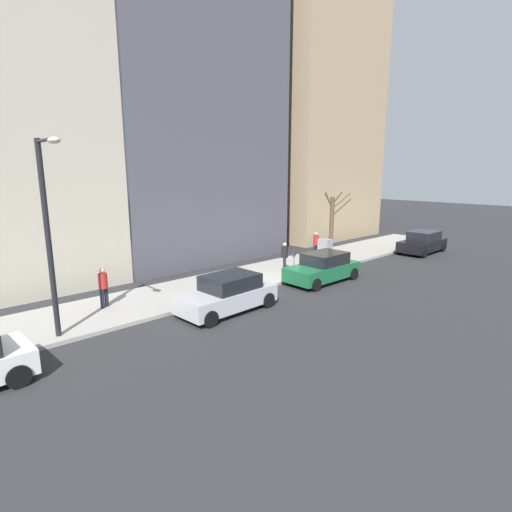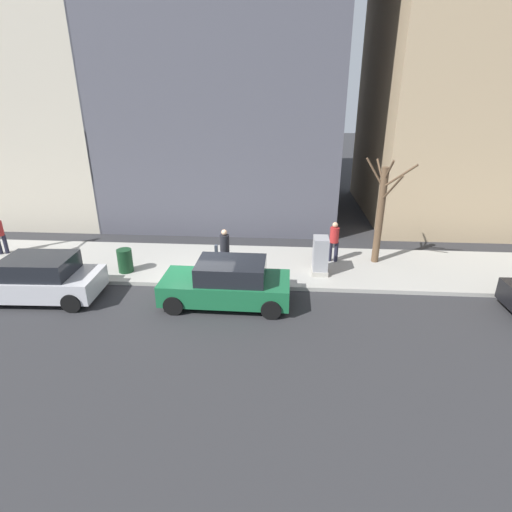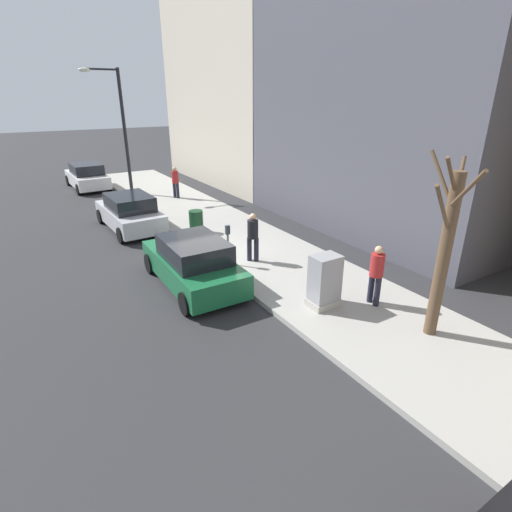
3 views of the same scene
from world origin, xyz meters
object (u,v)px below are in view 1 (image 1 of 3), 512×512
object	(u,v)px
bare_tree	(332,223)
trash_bin	(237,278)
pedestrian_midblock	(285,255)
parked_car_silver	(228,294)
utility_box	(325,251)
office_tower_left	(303,59)
parked_car_black	(423,243)
parked_car_green	(323,268)
pedestrian_far_corner	(103,285)
streetlamp	(49,224)
parking_meter	(294,260)
pedestrian_near_meter	(316,243)
office_block_center	(164,68)

from	to	relation	value
bare_tree	trash_bin	bearing A→B (deg)	99.68
pedestrian_midblock	trash_bin	bearing A→B (deg)	140.57
parked_car_silver	bare_tree	size ratio (longest dim) A/B	1.02
utility_box	office_tower_left	world-z (taller)	office_tower_left
parked_car_black	parked_car_green	size ratio (longest dim) A/B	1.00
bare_tree	pedestrian_midblock	xyz separation A→B (m)	(-1.27, 5.98, -1.17)
parked_car_black	pedestrian_midblock	size ratio (longest dim) A/B	2.55
pedestrian_midblock	pedestrian_far_corner	size ratio (longest dim) A/B	1.00
streetlamp	trash_bin	bearing A→B (deg)	-85.73
parking_meter	parked_car_silver	bearing A→B (deg)	105.45
parking_meter	utility_box	xyz separation A→B (m)	(0.85, -3.81, -0.13)
parked_car_black	utility_box	size ratio (longest dim) A/B	2.96
parked_car_black	bare_tree	size ratio (longest dim) A/B	1.01
parked_car_black	office_tower_left	size ratio (longest dim) A/B	0.14
bare_tree	pedestrian_midblock	size ratio (longest dim) A/B	2.52
parked_car_black	pedestrian_near_meter	size ratio (longest dim) A/B	2.55
bare_tree	pedestrian_far_corner	size ratio (longest dim) A/B	2.52
parked_car_silver	parked_car_green	bearing A→B (deg)	-91.07
parked_car_black	office_block_center	xyz separation A→B (m)	(12.50, 12.62, 11.54)
utility_box	trash_bin	distance (m)	7.45
trash_bin	pedestrian_far_corner	xyz separation A→B (m)	(1.42, 5.92, 0.49)
trash_bin	pedestrian_midblock	size ratio (longest dim) A/B	0.54
parked_car_green	utility_box	world-z (taller)	utility_box
parked_car_silver	pedestrian_far_corner	distance (m)	5.09
parking_meter	pedestrian_near_meter	xyz separation A→B (m)	(2.06, -4.43, 0.11)
pedestrian_far_corner	parking_meter	bearing A→B (deg)	144.64
bare_tree	trash_bin	xyz separation A→B (m)	(-1.67, 9.78, -1.66)
utility_box	parked_car_black	bearing A→B (deg)	-107.43
parked_car_green	pedestrian_far_corner	distance (m)	10.68
office_block_center	office_tower_left	bearing A→B (deg)	-93.00
office_block_center	parked_car_black	bearing A→B (deg)	-134.73
parked_car_silver	pedestrian_midblock	world-z (taller)	pedestrian_midblock
parked_car_silver	trash_bin	distance (m)	3.04
streetlamp	trash_bin	distance (m)	8.96
utility_box	office_block_center	distance (m)	15.92
parked_car_black	bare_tree	bearing A→B (deg)	55.01
office_tower_left	office_block_center	xyz separation A→B (m)	(0.69, 13.13, -2.63)
streetlamp	pedestrian_midblock	xyz separation A→B (m)	(1.01, -12.06, -2.93)
trash_bin	pedestrian_far_corner	world-z (taller)	pedestrian_far_corner
utility_box	bare_tree	world-z (taller)	bare_tree
bare_tree	parked_car_green	bearing A→B (deg)	122.99
parked_car_green	utility_box	size ratio (longest dim) A/B	2.95
parked_car_silver	bare_tree	xyz separation A→B (m)	(3.73, -12.00, 1.52)
parking_meter	office_block_center	xyz separation A→B (m)	(10.87, 0.92, 11.30)
streetlamp	bare_tree	world-z (taller)	streetlamp
trash_bin	pedestrian_near_meter	bearing A→B (deg)	-78.67
streetlamp	pedestrian_far_corner	bearing A→B (deg)	-48.99
pedestrian_near_meter	pedestrian_midblock	size ratio (longest dim) A/B	1.00
office_block_center	parking_meter	bearing A→B (deg)	-175.15
parking_meter	utility_box	world-z (taller)	utility_box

